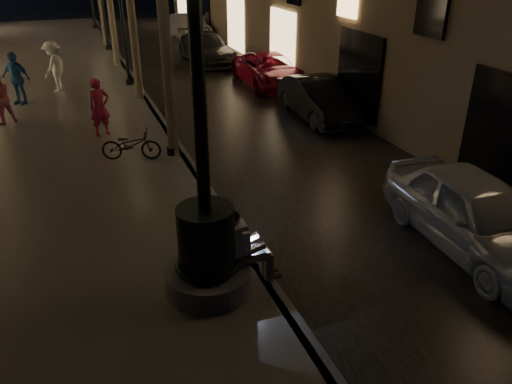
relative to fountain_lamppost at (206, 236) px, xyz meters
name	(u,v)px	position (x,y,z in m)	size (l,w,h in m)	color
ground	(142,95)	(1.00, 13.00, -1.21)	(120.00, 120.00, 0.00)	black
cobble_lane	(215,87)	(4.00, 13.00, -1.20)	(6.00, 45.00, 0.02)	black
promenade	(31,103)	(-3.00, 13.00, -1.11)	(8.00, 45.00, 0.20)	#645F58
curb_strip	(142,92)	(1.00, 13.00, -1.11)	(0.25, 45.00, 0.20)	#59595B
fountain_lamppost	(206,236)	(0.00, 0.00, 0.00)	(1.40, 1.40, 5.21)	#59595B
seated_man_laptop	(244,244)	(0.61, 0.00, -0.29)	(0.99, 0.34, 1.36)	gray
lamp_curb_a	(163,38)	(0.70, 6.00, 2.02)	(0.36, 0.36, 4.81)	black
lamp_curb_b	(121,5)	(0.70, 14.00, 2.02)	(0.36, 0.36, 4.81)	black
car_front	(476,214)	(5.15, -0.27, -0.48)	(1.73, 4.31, 1.47)	#A5A8AC
car_second	(318,99)	(6.06, 7.94, -0.54)	(1.42, 4.07, 1.34)	black
car_third	(270,70)	(6.20, 12.50, -0.57)	(2.14, 4.64, 1.29)	maroon
car_rear	(206,48)	(5.00, 17.83, -0.51)	(1.96, 4.83, 1.40)	#2C2C31
car_fifth	(189,27)	(5.78, 24.43, -0.45)	(1.61, 4.61, 1.52)	#A1A09C
pedestrian_red	(100,107)	(-0.88, 8.24, -0.17)	(0.61, 0.40, 1.68)	#C92856
pedestrian_white	(54,66)	(-2.01, 13.93, -0.07)	(1.22, 0.70, 1.88)	white
pedestrian_blue	(16,78)	(-3.29, 12.62, -0.10)	(1.06, 0.44, 1.81)	#295D99
bicycle	(131,145)	(-0.35, 6.03, -0.61)	(0.54, 1.54, 0.81)	black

